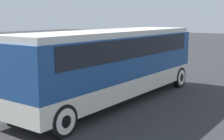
# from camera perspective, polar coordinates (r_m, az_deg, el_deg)

# --- Properties ---
(ground_plane) EXTENTS (120.00, 120.00, 0.00)m
(ground_plane) POSITION_cam_1_polar(r_m,az_deg,el_deg) (13.45, 0.00, -5.73)
(ground_plane) COLOR #2D2D30
(tour_bus) EXTENTS (10.26, 2.65, 3.03)m
(tour_bus) POSITION_cam_1_polar(r_m,az_deg,el_deg) (13.16, 0.24, 2.03)
(tour_bus) COLOR silver
(tour_bus) RESTS_ON ground_plane
(parked_car_mid) EXTENTS (4.29, 1.84, 1.38)m
(parked_car_mid) POSITION_cam_1_polar(r_m,az_deg,el_deg) (17.86, -8.79, 0.27)
(parked_car_mid) COLOR #BCBCC1
(parked_car_mid) RESTS_ON ground_plane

